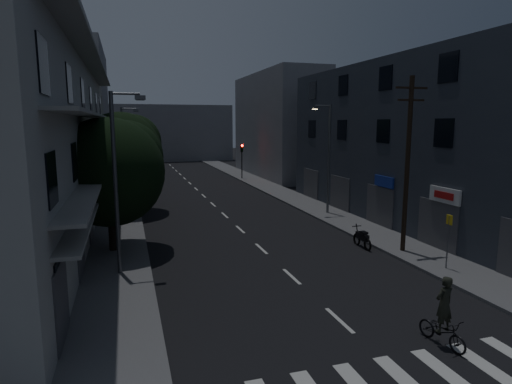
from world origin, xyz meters
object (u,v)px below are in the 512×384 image
bus_stop_sign (449,232)px  motorcycle (362,239)px  utility_pole (407,161)px  cyclist (443,322)px

bus_stop_sign → motorcycle: bus_stop_sign is taller
utility_pole → bus_stop_sign: (0.18, -3.02, -2.98)m
utility_pole → cyclist: (-4.72, -8.54, -4.11)m
utility_pole → cyclist: bearing=-119.0°
bus_stop_sign → utility_pole: bearing=93.5°
bus_stop_sign → cyclist: 7.47m
utility_pole → bus_stop_sign: 4.25m
motorcycle → cyclist: bearing=-105.7°
bus_stop_sign → cyclist: size_ratio=1.13×
utility_pole → motorcycle: (-1.52, 1.54, -4.38)m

